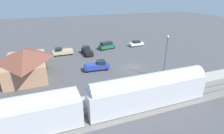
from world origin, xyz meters
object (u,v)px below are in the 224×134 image
station_building (26,62)px  pickup_tan (62,51)px  pedestrian_on_platform (124,86)px  suv_green (107,45)px  pickup_blue (97,66)px  passenger_train (84,103)px  sedan_white (136,43)px  pickup_black (87,51)px  light_pole_near_platform (166,53)px

station_building → pickup_tan: bearing=-37.3°
pedestrian_on_platform → suv_green: size_ratio=0.33×
suv_green → pickup_blue: size_ratio=0.94×
pedestrian_on_platform → pickup_tan: 25.14m
passenger_train → pickup_tan: passenger_train is taller
sedan_white → pickup_black: (-2.54, 16.58, 0.15)m
passenger_train → light_pole_near_platform: size_ratio=4.34×
pickup_tan → sedan_white: bearing=-88.3°
station_building → pedestrian_on_platform: bearing=-130.1°
sedan_white → pedestrian_on_platform: bearing=147.9°
station_building → suv_green: station_building is taller
pickup_tan → light_pole_near_platform: 28.04m
suv_green → light_pole_near_platform: light_pole_near_platform is taller
passenger_train → pickup_black: size_ratio=6.95×
suv_green → pickup_blue: (-14.11, 7.22, -0.12)m
pedestrian_on_platform → pickup_blue: size_ratio=0.31×
station_building → pickup_black: station_building is taller
pickup_black → light_pole_near_platform: size_ratio=0.63×
passenger_train → pedestrian_on_platform: (4.79, -7.89, -1.58)m
pickup_black → station_building: bearing=121.5°
sedan_white → light_pole_near_platform: size_ratio=0.52×
station_building → light_pole_near_platform: bearing=-114.1°
light_pole_near_platform → passenger_train: bearing=111.5°
station_building → suv_green: (11.74, -21.31, -1.79)m
sedan_white → light_pole_near_platform: light_pole_near_platform is taller
station_building → suv_green: 24.40m
sedan_white → pickup_black: 16.78m
passenger_train → station_building: 19.62m
passenger_train → station_building: size_ratio=2.97×
sedan_white → light_pole_near_platform: bearing=164.9°
pickup_black → pedestrian_on_platform: bearing=-177.1°
passenger_train → sedan_white: bearing=-38.4°
station_building → pickup_tan: size_ratio=2.35×
pedestrian_on_platform → pickup_black: size_ratio=0.31×
light_pole_near_platform → pedestrian_on_platform: bearing=102.1°
pedestrian_on_platform → pickup_blue: 10.96m
pedestrian_on_platform → passenger_train: bearing=121.3°
pedestrian_on_platform → sedan_white: 29.13m
pickup_black → light_pole_near_platform: 23.10m
passenger_train → pickup_blue: 16.94m
station_building → sedan_white: 33.28m
passenger_train → station_building: bearing=23.5°
passenger_train → pickup_black: bearing=-14.1°
passenger_train → pedestrian_on_platform: size_ratio=22.10×
suv_green → pickup_black: size_ratio=0.96×
station_building → pickup_black: bearing=-58.5°
pickup_black → light_pole_near_platform: bearing=-152.5°
pedestrian_on_platform → light_pole_near_platform: bearing=-77.9°
pedestrian_on_platform → pickup_tan: (23.99, 7.49, -0.25)m
pedestrian_on_platform → suv_green: suv_green is taller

